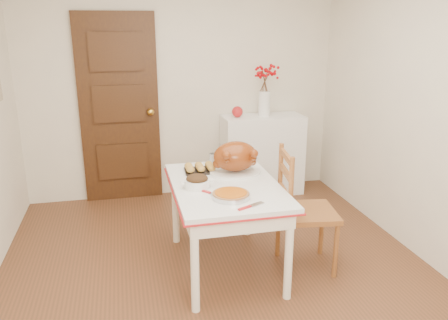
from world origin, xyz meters
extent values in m
cube|color=#4D301B|center=(0.00, 0.00, 0.00)|extent=(3.50, 4.00, 0.00)
cube|color=#EDE1C5|center=(0.00, 2.00, 1.25)|extent=(3.50, 0.00, 2.50)
cube|color=#EDE1C5|center=(0.00, -2.00, 1.25)|extent=(3.50, 0.00, 2.50)
cube|color=#EDE1C5|center=(1.75, 0.00, 1.25)|extent=(0.00, 4.00, 2.50)
cube|color=#40230E|center=(-0.70, 1.97, 1.03)|extent=(0.85, 0.06, 2.06)
cube|color=white|center=(0.89, 1.78, 0.46)|extent=(0.92, 0.41, 0.92)
sphere|color=#B4191C|center=(0.59, 1.78, 0.98)|extent=(0.12, 0.12, 0.12)
cylinder|color=#B4520B|center=(0.05, -0.09, 0.76)|extent=(0.36, 0.36, 0.06)
cylinder|color=white|center=(0.08, 0.68, 0.79)|extent=(0.08, 0.08, 0.11)
camera|label=1|loc=(-0.68, -2.98, 1.94)|focal=35.70mm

